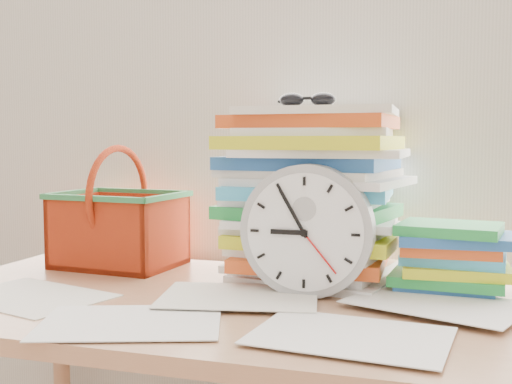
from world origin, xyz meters
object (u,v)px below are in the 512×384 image
(paper_stack, at_px, (315,194))
(clock, at_px, (307,231))
(desk, at_px, (257,337))
(book_stack, at_px, (451,259))
(basket, at_px, (119,207))

(paper_stack, distance_m, clock, 0.17)
(clock, bearing_deg, desk, -146.68)
(paper_stack, distance_m, book_stack, 0.32)
(basket, bearing_deg, book_stack, 0.46)
(desk, bearing_deg, basket, 152.48)
(book_stack, bearing_deg, paper_stack, 169.20)
(desk, xyz_separation_m, basket, (-0.42, 0.22, 0.22))
(desk, height_order, basket, basket)
(book_stack, height_order, basket, basket)
(desk, height_order, clock, clock)
(clock, bearing_deg, basket, 162.31)
(clock, xyz_separation_m, book_stack, (0.27, 0.10, -0.06))
(paper_stack, distance_m, basket, 0.49)
(basket, bearing_deg, desk, -22.80)
(clock, bearing_deg, paper_stack, 97.10)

